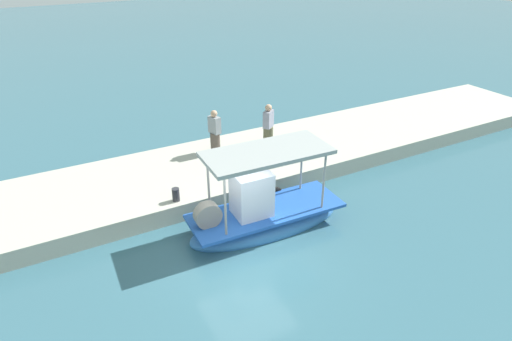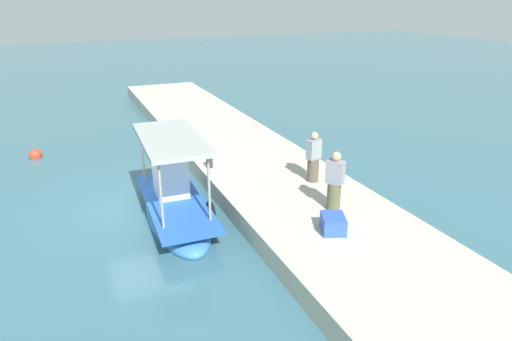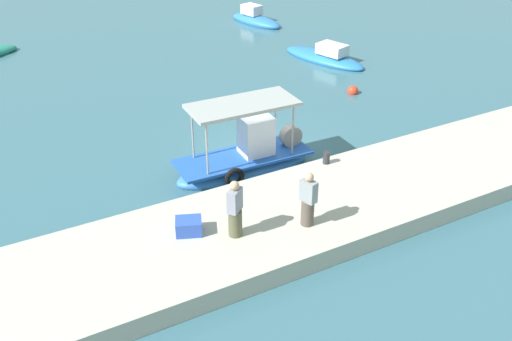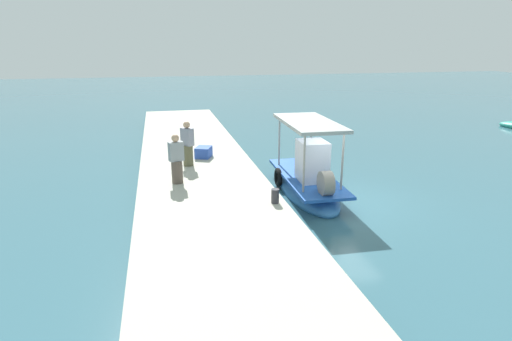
{
  "view_description": "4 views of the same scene",
  "coord_description": "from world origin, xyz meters",
  "px_view_note": "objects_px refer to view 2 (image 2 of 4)",
  "views": [
    {
      "loc": [
        4.59,
        9.13,
        8.13
      ],
      "look_at": [
        -1.79,
        -2.67,
        1.0
      ],
      "focal_mm": 30.77,
      "sensor_mm": 36.0,
      "label": 1
    },
    {
      "loc": [
        -13.45,
        1.87,
        6.49
      ],
      "look_at": [
        -1.29,
        -3.47,
        1.25
      ],
      "focal_mm": 31.38,
      "sensor_mm": 36.0,
      "label": 2
    },
    {
      "loc": [
        -9.64,
        -17.23,
        10.55
      ],
      "look_at": [
        -1.55,
        -2.48,
        0.97
      ],
      "focal_mm": 41.29,
      "sensor_mm": 36.0,
      "label": 3
    },
    {
      "loc": [
        12.47,
        -5.94,
        5.26
      ],
      "look_at": [
        -1.76,
        -2.6,
        0.79
      ],
      "focal_mm": 29.18,
      "sensor_mm": 36.0,
      "label": 4
    }
  ],
  "objects_px": {
    "mooring_bollard": "(209,162)",
    "marker_buoy": "(35,155)",
    "fisherman_near_bollard": "(313,159)",
    "cargo_crate": "(333,224)",
    "main_fishing_boat": "(175,203)",
    "fisherman_by_crate": "(335,184)"
  },
  "relations": [
    {
      "from": "cargo_crate",
      "to": "marker_buoy",
      "type": "bearing_deg",
      "value": 33.04
    },
    {
      "from": "fisherman_by_crate",
      "to": "marker_buoy",
      "type": "xyz_separation_m",
      "value": [
        10.38,
        8.21,
        -1.33
      ]
    },
    {
      "from": "main_fishing_boat",
      "to": "cargo_crate",
      "type": "distance_m",
      "value": 4.96
    },
    {
      "from": "main_fishing_boat",
      "to": "fisherman_by_crate",
      "type": "relative_size",
      "value": 2.9
    },
    {
      "from": "mooring_bollard",
      "to": "marker_buoy",
      "type": "xyz_separation_m",
      "value": [
        5.69,
        5.96,
        -0.75
      ]
    },
    {
      "from": "main_fishing_boat",
      "to": "mooring_bollard",
      "type": "bearing_deg",
      "value": -40.12
    },
    {
      "from": "fisherman_near_bollard",
      "to": "mooring_bollard",
      "type": "distance_m",
      "value": 3.85
    },
    {
      "from": "cargo_crate",
      "to": "marker_buoy",
      "type": "relative_size",
      "value": 1.42
    },
    {
      "from": "marker_buoy",
      "to": "cargo_crate",
      "type": "bearing_deg",
      "value": -146.96
    },
    {
      "from": "fisherman_near_bollard",
      "to": "mooring_bollard",
      "type": "bearing_deg",
      "value": 46.88
    },
    {
      "from": "fisherman_near_bollard",
      "to": "marker_buoy",
      "type": "bearing_deg",
      "value": 46.51
    },
    {
      "from": "main_fishing_boat",
      "to": "fisherman_by_crate",
      "type": "distance_m",
      "value": 4.89
    },
    {
      "from": "fisherman_near_bollard",
      "to": "main_fishing_boat",
      "type": "bearing_deg",
      "value": 84.82
    },
    {
      "from": "mooring_bollard",
      "to": "cargo_crate",
      "type": "bearing_deg",
      "value": -165.34
    },
    {
      "from": "mooring_bollard",
      "to": "main_fishing_boat",
      "type": "bearing_deg",
      "value": 139.88
    },
    {
      "from": "mooring_bollard",
      "to": "marker_buoy",
      "type": "distance_m",
      "value": 8.27
    },
    {
      "from": "main_fishing_boat",
      "to": "marker_buoy",
      "type": "distance_m",
      "value": 8.89
    },
    {
      "from": "cargo_crate",
      "to": "main_fishing_boat",
      "type": "bearing_deg",
      "value": 42.81
    },
    {
      "from": "main_fishing_boat",
      "to": "cargo_crate",
      "type": "height_order",
      "value": "main_fishing_boat"
    },
    {
      "from": "main_fishing_boat",
      "to": "marker_buoy",
      "type": "xyz_separation_m",
      "value": [
        7.87,
        4.12,
        -0.39
      ]
    },
    {
      "from": "main_fishing_boat",
      "to": "fisherman_by_crate",
      "type": "bearing_deg",
      "value": -121.49
    },
    {
      "from": "mooring_bollard",
      "to": "fisherman_near_bollard",
      "type": "bearing_deg",
      "value": -133.12
    }
  ]
}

